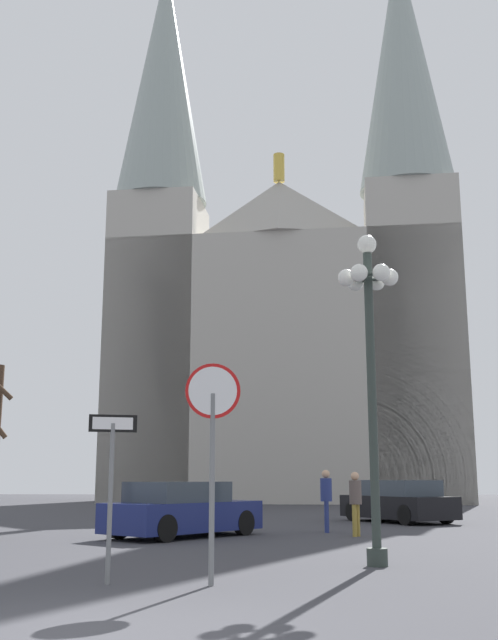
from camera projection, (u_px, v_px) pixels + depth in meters
ground_plane at (88, 634)px, 7.36m from camera, size 120.00×120.00×0.00m
cathedral at (285, 306)px, 49.15m from camera, size 22.54×13.67×37.82m
stop_sign at (213, 426)px, 11.06m from camera, size 0.81×0.15×3.15m
one_way_arrow_sign at (111, 474)px, 11.04m from camera, size 0.68×0.24×2.40m
street_lamp at (370, 339)px, 13.73m from camera, size 1.12×1.01×5.93m
parked_car_near_navy at (182, 511)px, 19.31m from camera, size 4.01×4.43×1.38m
parked_car_far_black at (399, 502)px, 25.52m from camera, size 3.72×4.48×1.40m
pedestrian_walking at (355, 497)px, 19.58m from camera, size 0.32×0.32×1.63m
pedestrian_standing at (326, 494)px, 20.96m from camera, size 0.32×0.32×1.69m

